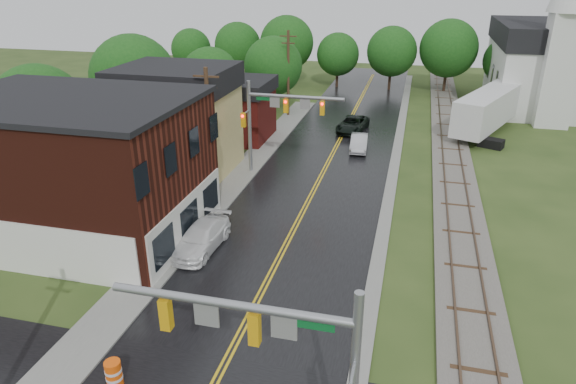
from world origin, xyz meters
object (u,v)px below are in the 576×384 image
at_px(church, 545,57).
at_px(utility_pole_c, 288,72).
at_px(tree_left_b, 135,80).
at_px(tree_left_c, 211,78).
at_px(utility_pole_b, 209,131).
at_px(construction_barrel, 114,374).
at_px(suv_dark, 353,124).
at_px(traffic_signal_near, 280,348).
at_px(brick_building, 74,167).
at_px(sedan_silver, 359,143).
at_px(tree_left_e, 274,67).
at_px(semi_trailer, 489,108).
at_px(pickup_white, 201,238).
at_px(tree_left_a, 41,114).
at_px(traffic_signal_far, 276,112).

height_order(church, utility_pole_c, church).
bearing_deg(tree_left_b, tree_left_c, 63.44).
relative_size(utility_pole_b, construction_barrel, 8.02).
bearing_deg(tree_left_b, suv_dark, 22.98).
relative_size(utility_pole_c, tree_left_c, 1.18).
bearing_deg(tree_left_c, utility_pole_b, -68.51).
relative_size(traffic_signal_near, tree_left_b, 0.76).
bearing_deg(brick_building, sedan_silver, 52.94).
distance_m(traffic_signal_near, utility_pole_b, 22.49).
relative_size(tree_left_b, construction_barrel, 8.64).
relative_size(brick_building, utility_pole_c, 1.59).
bearing_deg(suv_dark, tree_left_b, -150.27).
height_order(brick_building, utility_pole_c, utility_pole_c).
bearing_deg(utility_pole_c, tree_left_e, 137.16).
height_order(brick_building, semi_trailer, brick_building).
bearing_deg(pickup_white, church, 60.81).
xyz_separation_m(tree_left_a, construction_barrel, (16.14, -17.90, -4.55)).
bearing_deg(tree_left_e, pickup_white, -82.21).
bearing_deg(suv_dark, church, 42.71).
height_order(brick_building, construction_barrel, brick_building).
height_order(semi_trailer, construction_barrel, semi_trailer).
height_order(traffic_signal_near, tree_left_a, tree_left_a).
bearing_deg(traffic_signal_near, utility_pole_b, 117.19).
height_order(traffic_signal_far, pickup_white, traffic_signal_far).
bearing_deg(church, construction_barrel, -115.49).
height_order(church, construction_barrel, church).
xyz_separation_m(utility_pole_b, tree_left_a, (-13.05, -0.10, 0.39)).
distance_m(traffic_signal_far, suv_dark, 14.15).
distance_m(tree_left_c, suv_dark, 15.13).
bearing_deg(church, pickup_white, -122.12).
bearing_deg(utility_pole_b, traffic_signal_near, -62.81).
xyz_separation_m(utility_pole_c, tree_left_a, (-13.05, -22.10, 0.39)).
relative_size(church, tree_left_b, 2.06).
height_order(tree_left_e, suv_dark, tree_left_e).
bearing_deg(tree_left_c, sedan_silver, -19.39).
xyz_separation_m(utility_pole_b, tree_left_e, (-2.05, 23.90, 0.09)).
bearing_deg(brick_building, tree_left_e, 83.29).
xyz_separation_m(church, tree_left_b, (-37.85, -21.84, -0.12)).
bearing_deg(brick_building, church, 50.02).
bearing_deg(pickup_white, construction_barrel, -82.47).
distance_m(brick_building, traffic_signal_near, 20.60).
bearing_deg(tree_left_e, semi_trailer, -7.99).
distance_m(church, tree_left_c, 36.59).
xyz_separation_m(brick_building, church, (32.48, 38.74, 1.68)).
distance_m(utility_pole_c, construction_barrel, 40.33).
bearing_deg(construction_barrel, pickup_white, 94.61).
height_order(tree_left_e, pickup_white, tree_left_e).
height_order(church, traffic_signal_far, church).
height_order(church, tree_left_a, church).
bearing_deg(tree_left_a, brick_building, -43.13).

